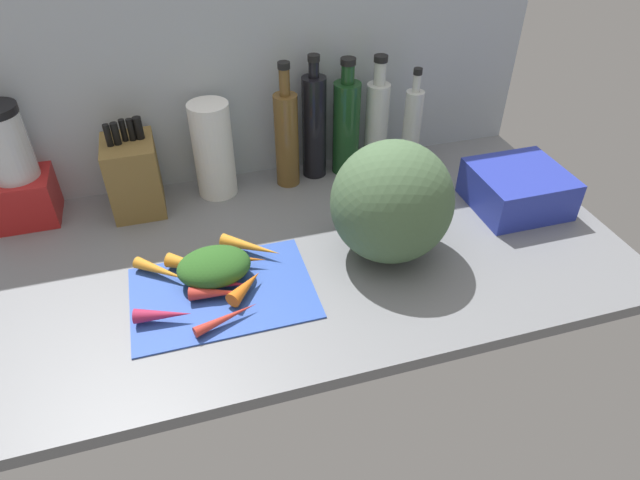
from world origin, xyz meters
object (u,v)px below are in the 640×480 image
(bottle_0, at_px, (287,137))
(bottle_4, at_px, (412,129))
(carrot_0, at_px, (163,315))
(carrot_5, at_px, (162,271))
(paper_towel_roll, at_px, (213,150))
(carrot_1, at_px, (225,284))
(carrot_2, at_px, (235,259))
(carrot_4, at_px, (251,246))
(carrot_3, at_px, (246,286))
(cutting_board, at_px, (223,292))
(bottle_1, at_px, (314,126))
(carrot_7, at_px, (227,318))
(winter_squash, at_px, (392,202))
(carrot_8, at_px, (217,293))
(bottle_3, at_px, (377,123))
(blender_appliance, at_px, (16,173))
(bottle_2, at_px, (346,126))
(dish_rack, at_px, (517,189))
(carrot_6, at_px, (194,266))
(knife_block, at_px, (134,175))

(bottle_0, bearing_deg, bottle_4, -3.55)
(bottle_0, bearing_deg, carrot_0, -129.33)
(carrot_5, distance_m, paper_towel_roll, 0.38)
(carrot_1, distance_m, carrot_2, 0.08)
(carrot_4, bearing_deg, paper_towel_roll, 96.69)
(carrot_3, distance_m, paper_towel_roll, 0.44)
(bottle_4, bearing_deg, cutting_board, -147.73)
(paper_towel_roll, xyz_separation_m, bottle_1, (0.28, 0.02, 0.02))
(carrot_7, height_order, winter_squash, winter_squash)
(carrot_8, distance_m, winter_squash, 0.43)
(carrot_7, bearing_deg, winter_squash, 17.71)
(paper_towel_roll, bearing_deg, bottle_1, 3.64)
(carrot_2, height_order, carrot_7, carrot_2)
(carrot_8, bearing_deg, carrot_2, 61.48)
(bottle_3, xyz_separation_m, bottle_4, (0.09, -0.04, -0.01))
(blender_appliance, xyz_separation_m, bottle_3, (0.93, -0.00, 0.01))
(carrot_0, bearing_deg, bottle_3, 36.63)
(carrot_5, xyz_separation_m, bottle_4, (0.72, 0.29, 0.10))
(bottle_2, bearing_deg, bottle_1, 175.70)
(bottle_0, xyz_separation_m, dish_rack, (0.54, -0.28, -0.09))
(paper_towel_roll, bearing_deg, cutting_board, -97.08)
(carrot_6, bearing_deg, dish_rack, 2.66)
(cutting_board, distance_m, carrot_0, 0.14)
(bottle_4, bearing_deg, carrot_2, -151.68)
(carrot_5, bearing_deg, cutting_board, -35.53)
(bottle_3, bearing_deg, dish_rack, -46.75)
(cutting_board, distance_m, carrot_3, 0.06)
(carrot_8, bearing_deg, carrot_4, 54.19)
(winter_squash, bearing_deg, carrot_1, -175.73)
(cutting_board, bearing_deg, carrot_0, -156.56)
(carrot_4, xyz_separation_m, bottle_0, (0.16, 0.29, 0.11))
(bottle_3, bearing_deg, bottle_0, -176.17)
(knife_block, distance_m, paper_towel_roll, 0.21)
(carrot_2, height_order, carrot_3, carrot_3)
(blender_appliance, bearing_deg, bottle_1, 0.21)
(carrot_0, xyz_separation_m, winter_squash, (0.52, 0.09, 0.12))
(knife_block, bearing_deg, winter_squash, -32.67)
(carrot_5, height_order, bottle_2, bottle_2)
(knife_block, height_order, dish_rack, knife_block)
(carrot_3, height_order, dish_rack, dish_rack)
(cutting_board, relative_size, knife_block, 1.58)
(carrot_3, height_order, bottle_0, bottle_0)
(paper_towel_roll, xyz_separation_m, dish_rack, (0.74, -0.29, -0.08))
(carrot_0, xyz_separation_m, dish_rack, (0.92, 0.17, 0.03))
(carrot_1, relative_size, dish_rack, 0.47)
(carrot_6, relative_size, winter_squash, 0.46)
(blender_appliance, xyz_separation_m, dish_rack, (1.21, -0.30, -0.08))
(blender_appliance, xyz_separation_m, bottle_0, (0.67, -0.02, 0.01))
(carrot_0, relative_size, bottle_2, 0.35)
(bottle_0, height_order, bottle_2, bottle_0)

